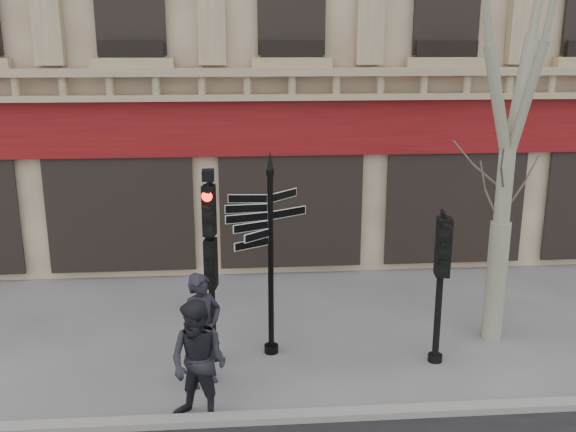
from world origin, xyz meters
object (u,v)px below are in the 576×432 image
object	(u,v)px
traffic_signal_secondary	(441,263)
pedestrian_a	(202,330)
pedestrian_b	(199,363)
traffic_signal_main	(210,243)
fingerpost	(270,221)

from	to	relation	value
traffic_signal_secondary	pedestrian_a	distance (m)	4.18
traffic_signal_secondary	pedestrian_b	size ratio (longest dim) A/B	1.39
traffic_signal_main	pedestrian_b	bearing A→B (deg)	-85.16
traffic_signal_main	pedestrian_a	distance (m)	1.48
traffic_signal_secondary	pedestrian_a	world-z (taller)	traffic_signal_secondary
traffic_signal_main	pedestrian_a	size ratio (longest dim) A/B	1.79
fingerpost	traffic_signal_main	size ratio (longest dim) A/B	1.08
traffic_signal_secondary	pedestrian_b	bearing A→B (deg)	-150.58
traffic_signal_secondary	pedestrian_b	xyz separation A→B (m)	(-4.06, -1.54, -0.90)
pedestrian_a	traffic_signal_secondary	bearing A→B (deg)	-30.69
pedestrian_a	fingerpost	bearing A→B (deg)	3.79
traffic_signal_main	pedestrian_b	world-z (taller)	traffic_signal_main
traffic_signal_main	pedestrian_a	bearing A→B (deg)	-90.30
pedestrian_b	traffic_signal_secondary	bearing A→B (deg)	47.94
traffic_signal_main	pedestrian_b	xyz separation A→B (m)	(-0.14, -1.92, -1.23)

